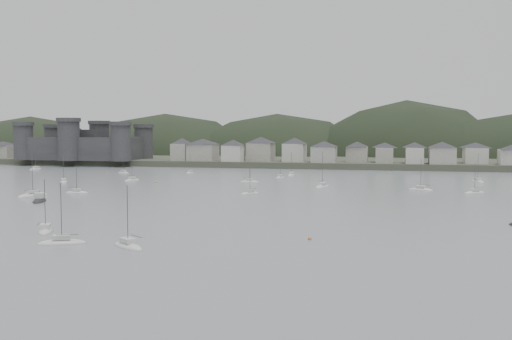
# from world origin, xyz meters

# --- Properties ---
(ground) EXTENTS (900.00, 900.00, 0.00)m
(ground) POSITION_xyz_m (0.00, 0.00, 0.00)
(ground) COLOR slate
(ground) RESTS_ON ground
(far_shore_land) EXTENTS (900.00, 250.00, 3.00)m
(far_shore_land) POSITION_xyz_m (0.00, 295.00, 1.50)
(far_shore_land) COLOR #383D2D
(far_shore_land) RESTS_ON ground
(forested_ridge) EXTENTS (851.55, 103.94, 102.57)m
(forested_ridge) POSITION_xyz_m (4.83, 269.40, -11.28)
(forested_ridge) COLOR black
(forested_ridge) RESTS_ON ground
(castle) EXTENTS (66.00, 43.00, 20.00)m
(castle) POSITION_xyz_m (-120.00, 179.80, 10.96)
(castle) COLOR #303032
(castle) RESTS_ON far_shore_land
(waterfront_town) EXTENTS (451.48, 28.46, 12.92)m
(waterfront_town) POSITION_xyz_m (50.59, 183.34, 8.66)
(waterfront_town) COLOR gray
(waterfront_town) RESTS_ON far_shore_land
(moored_fleet) EXTENTS (232.90, 167.40, 13.76)m
(moored_fleet) POSITION_xyz_m (-21.10, 58.21, 0.18)
(moored_fleet) COLOR silver
(moored_fleet) RESTS_ON ground
(motor_launch_far) EXTENTS (6.01, 9.03, 4.02)m
(motor_launch_far) POSITION_xyz_m (-47.50, 29.25, 0.29)
(motor_launch_far) COLOR black
(motor_launch_far) RESTS_ON ground
(mooring_buoys) EXTENTS (161.83, 131.55, 0.70)m
(mooring_buoys) POSITION_xyz_m (-14.16, 55.23, 0.15)
(mooring_buoys) COLOR #C16F40
(mooring_buoys) RESTS_ON ground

